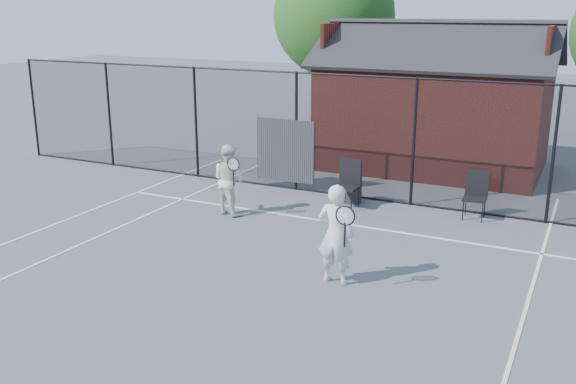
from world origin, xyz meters
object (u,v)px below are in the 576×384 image
at_px(player_back, 229,179).
at_px(waste_bin, 353,189).
at_px(chair_right, 475,196).
at_px(clubhouse, 435,112).
at_px(player_front, 336,234).
at_px(chair_left, 346,185).

height_order(player_back, waste_bin, player_back).
relative_size(chair_right, waste_bin, 1.62).
height_order(clubhouse, player_back, clubhouse).
xyz_separation_m(chair_right, waste_bin, (-2.84, 0.00, -0.20)).
xyz_separation_m(clubhouse, waste_bin, (-0.81, -4.40, -1.29)).
relative_size(player_back, chair_right, 1.56).
relative_size(player_back, waste_bin, 2.52).
bearing_deg(player_back, waste_bin, 43.06).
bearing_deg(waste_bin, clubhouse, 79.56).
height_order(player_front, chair_left, player_front).
xyz_separation_m(clubhouse, chair_right, (2.03, -4.40, -1.09)).
relative_size(chair_left, waste_bin, 1.74).
bearing_deg(player_front, chair_right, 72.04).
xyz_separation_m(player_front, waste_bin, (-1.38, 4.52, -0.55)).
xyz_separation_m(clubhouse, player_front, (0.57, -8.92, -0.74)).
xyz_separation_m(player_front, chair_left, (-1.35, 4.02, -0.31)).
bearing_deg(player_back, chair_left, 34.95).
xyz_separation_m(player_front, player_back, (-3.57, 2.47, -0.07)).
height_order(player_front, chair_right, player_front).
bearing_deg(clubhouse, chair_left, -99.11).
distance_m(chair_left, waste_bin, 0.55).
distance_m(player_front, waste_bin, 4.76).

